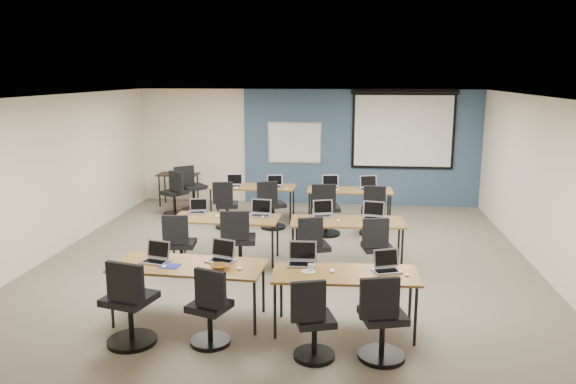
# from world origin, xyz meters

# --- Properties ---
(floor) EXTENTS (8.00, 9.00, 0.02)m
(floor) POSITION_xyz_m (0.00, 0.00, 0.00)
(floor) COLOR #6B6354
(floor) RESTS_ON ground
(ceiling) EXTENTS (8.00, 9.00, 0.02)m
(ceiling) POSITION_xyz_m (0.00, 0.00, 2.70)
(ceiling) COLOR white
(ceiling) RESTS_ON ground
(wall_back) EXTENTS (8.00, 0.04, 2.70)m
(wall_back) POSITION_xyz_m (0.00, 4.50, 1.35)
(wall_back) COLOR beige
(wall_back) RESTS_ON ground
(wall_front) EXTENTS (8.00, 0.04, 2.70)m
(wall_front) POSITION_xyz_m (0.00, -4.50, 1.35)
(wall_front) COLOR beige
(wall_front) RESTS_ON ground
(wall_left) EXTENTS (0.04, 9.00, 2.70)m
(wall_left) POSITION_xyz_m (-4.00, 0.00, 1.35)
(wall_left) COLOR beige
(wall_left) RESTS_ON ground
(wall_right) EXTENTS (0.04, 9.00, 2.70)m
(wall_right) POSITION_xyz_m (4.00, 0.00, 1.35)
(wall_right) COLOR beige
(wall_right) RESTS_ON ground
(blue_accent_panel) EXTENTS (5.50, 0.04, 2.70)m
(blue_accent_panel) POSITION_xyz_m (1.25, 4.47, 1.35)
(blue_accent_panel) COLOR #3D5977
(blue_accent_panel) RESTS_ON wall_back
(whiteboard) EXTENTS (1.28, 0.03, 0.98)m
(whiteboard) POSITION_xyz_m (-0.30, 4.43, 1.45)
(whiteboard) COLOR #B2B6BA
(whiteboard) RESTS_ON wall_back
(projector_screen) EXTENTS (2.40, 0.10, 1.82)m
(projector_screen) POSITION_xyz_m (2.20, 4.41, 1.89)
(projector_screen) COLOR black
(projector_screen) RESTS_ON wall_back
(training_table_front_left) EXTENTS (1.88, 0.78, 0.73)m
(training_table_front_left) POSITION_xyz_m (-0.94, -2.23, 0.69)
(training_table_front_left) COLOR brown
(training_table_front_left) RESTS_ON floor
(training_table_front_right) EXTENTS (1.73, 0.72, 0.73)m
(training_table_front_right) POSITION_xyz_m (0.99, -2.32, 0.68)
(training_table_front_right) COLOR brown
(training_table_front_right) RESTS_ON floor
(training_table_mid_left) EXTENTS (1.74, 0.73, 0.73)m
(training_table_mid_left) POSITION_xyz_m (-0.99, 0.09, 0.68)
(training_table_mid_left) COLOR #9C7143
(training_table_mid_left) RESTS_ON floor
(training_table_mid_right) EXTENTS (1.82, 0.76, 0.73)m
(training_table_mid_right) POSITION_xyz_m (1.00, 0.11, 0.69)
(training_table_mid_right) COLOR #A96D3D
(training_table_mid_right) RESTS_ON floor
(training_table_back_left) EXTENTS (1.78, 0.74, 0.73)m
(training_table_back_left) POSITION_xyz_m (-1.02, 2.75, 0.68)
(training_table_back_left) COLOR #95632C
(training_table_back_left) RESTS_ON floor
(training_table_back_right) EXTENTS (1.73, 0.72, 0.73)m
(training_table_back_right) POSITION_xyz_m (1.02, 2.61, 0.68)
(training_table_back_right) COLOR #A27C45
(training_table_back_right) RESTS_ON floor
(laptop_0) EXTENTS (0.32, 0.27, 0.25)m
(laptop_0) POSITION_xyz_m (-1.38, -2.16, 0.79)
(laptop_0) COLOR silver
(laptop_0) RESTS_ON training_table_front_left
(mouse_0) EXTENTS (0.08, 0.11, 0.03)m
(mouse_0) POSITION_xyz_m (-1.21, -2.36, 0.74)
(mouse_0) COLOR white
(mouse_0) RESTS_ON training_table_front_left
(task_chair_0) EXTENTS (0.57, 0.57, 1.04)m
(task_chair_0) POSITION_xyz_m (-1.42, -2.98, 0.43)
(task_chair_0) COLOR black
(task_chair_0) RESTS_ON floor
(laptop_1) EXTENTS (0.33, 0.28, 0.25)m
(laptop_1) POSITION_xyz_m (-0.57, -2.03, 0.79)
(laptop_1) COLOR #A0A1AA
(laptop_1) RESTS_ON training_table_front_left
(mouse_1) EXTENTS (0.08, 0.11, 0.04)m
(mouse_1) POSITION_xyz_m (-0.28, -2.33, 0.74)
(mouse_1) COLOR white
(mouse_1) RESTS_ON training_table_front_left
(task_chair_1) EXTENTS (0.49, 0.47, 0.96)m
(task_chair_1) POSITION_xyz_m (-0.52, -2.88, 0.39)
(task_chair_1) COLOR black
(task_chair_1) RESTS_ON floor
(laptop_2) EXTENTS (0.35, 0.30, 0.27)m
(laptop_2) POSITION_xyz_m (0.45, -2.05, 0.80)
(laptop_2) COLOR silver
(laptop_2) RESTS_ON training_table_front_right
(mouse_2) EXTENTS (0.07, 0.11, 0.04)m
(mouse_2) POSITION_xyz_m (0.83, -2.29, 0.74)
(mouse_2) COLOR white
(mouse_2) RESTS_ON training_table_front_right
(task_chair_2) EXTENTS (0.47, 0.46, 0.95)m
(task_chair_2) POSITION_xyz_m (0.66, -3.08, 0.39)
(task_chair_2) COLOR black
(task_chair_2) RESTS_ON floor
(laptop_3) EXTENTS (0.32, 0.27, 0.24)m
(laptop_3) POSITION_xyz_m (1.48, -2.18, 0.79)
(laptop_3) COLOR #A0A0A9
(laptop_3) RESTS_ON training_table_front_right
(mouse_3) EXTENTS (0.06, 0.10, 0.03)m
(mouse_3) POSITION_xyz_m (1.71, -2.32, 0.74)
(mouse_3) COLOR white
(mouse_3) RESTS_ON training_table_front_right
(task_chair_3) EXTENTS (0.52, 0.52, 1.00)m
(task_chair_3) POSITION_xyz_m (1.39, -3.01, 0.41)
(task_chair_3) COLOR black
(task_chair_3) RESTS_ON floor
(laptop_4) EXTENTS (0.30, 0.26, 0.23)m
(laptop_4) POSITION_xyz_m (-1.55, 0.37, 0.79)
(laptop_4) COLOR #B0B0BC
(laptop_4) RESTS_ON training_table_mid_left
(mouse_4) EXTENTS (0.09, 0.11, 0.03)m
(mouse_4) POSITION_xyz_m (-1.15, 0.12, 0.74)
(mouse_4) COLOR white
(mouse_4) RESTS_ON training_table_mid_left
(task_chair_4) EXTENTS (0.48, 0.48, 0.97)m
(task_chair_4) POSITION_xyz_m (-1.56, -0.62, 0.40)
(task_chair_4) COLOR black
(task_chair_4) RESTS_ON floor
(laptop_5) EXTENTS (0.35, 0.30, 0.26)m
(laptop_5) POSITION_xyz_m (-0.45, 0.29, 0.80)
(laptop_5) COLOR #BDBDBD
(laptop_5) RESTS_ON training_table_mid_left
(mouse_5) EXTENTS (0.07, 0.10, 0.03)m
(mouse_5) POSITION_xyz_m (-0.39, 0.15, 0.74)
(mouse_5) COLOR white
(mouse_5) RESTS_ON training_table_mid_left
(task_chair_5) EXTENTS (0.54, 0.54, 1.02)m
(task_chair_5) POSITION_xyz_m (-0.67, -0.46, 0.42)
(task_chair_5) COLOR black
(task_chair_5) RESTS_ON floor
(laptop_6) EXTENTS (0.34, 0.29, 0.26)m
(laptop_6) POSITION_xyz_m (0.58, 0.38, 0.79)
(laptop_6) COLOR silver
(laptop_6) RESTS_ON training_table_mid_right
(mouse_6) EXTENTS (0.08, 0.11, 0.03)m
(mouse_6) POSITION_xyz_m (0.85, 0.09, 0.74)
(mouse_6) COLOR white
(mouse_6) RESTS_ON training_table_mid_right
(task_chair_6) EXTENTS (0.48, 0.46, 0.95)m
(task_chair_6) POSITION_xyz_m (0.49, -0.49, 0.39)
(task_chair_6) COLOR black
(task_chair_6) RESTS_ON floor
(laptop_7) EXTENTS (0.35, 0.30, 0.27)m
(laptop_7) POSITION_xyz_m (1.42, 0.32, 0.80)
(laptop_7) COLOR silver
(laptop_7) RESTS_ON training_table_mid_right
(mouse_7) EXTENTS (0.08, 0.11, 0.03)m
(mouse_7) POSITION_xyz_m (1.58, 0.06, 0.74)
(mouse_7) COLOR white
(mouse_7) RESTS_ON training_table_mid_right
(task_chair_7) EXTENTS (0.48, 0.48, 0.96)m
(task_chair_7) POSITION_xyz_m (1.44, -0.46, 0.40)
(task_chair_7) COLOR black
(task_chair_7) RESTS_ON floor
(laptop_8) EXTENTS (0.33, 0.28, 0.25)m
(laptop_8) POSITION_xyz_m (-1.40, 2.68, 0.79)
(laptop_8) COLOR silver
(laptop_8) RESTS_ON training_table_back_left
(mouse_8) EXTENTS (0.07, 0.11, 0.04)m
(mouse_8) POSITION_xyz_m (-1.31, 2.48, 0.74)
(mouse_8) COLOR white
(mouse_8) RESTS_ON training_table_back_left
(task_chair_8) EXTENTS (0.49, 0.49, 0.97)m
(task_chair_8) POSITION_xyz_m (-1.43, 2.03, 0.40)
(task_chair_8) COLOR black
(task_chair_8) RESTS_ON floor
(laptop_9) EXTENTS (0.32, 0.28, 0.25)m
(laptop_9) POSITION_xyz_m (-0.55, 2.70, 0.79)
(laptop_9) COLOR #ADADB7
(laptop_9) RESTS_ON training_table_back_left
(mouse_9) EXTENTS (0.07, 0.11, 0.03)m
(mouse_9) POSITION_xyz_m (-0.27, 2.46, 0.74)
(mouse_9) COLOR white
(mouse_9) RESTS_ON training_table_back_left
(task_chair_9) EXTENTS (0.54, 0.50, 0.99)m
(task_chair_9) POSITION_xyz_m (-0.52, 2.10, 0.41)
(task_chair_9) COLOR black
(task_chair_9) RESTS_ON floor
(laptop_10) EXTENTS (0.34, 0.29, 0.26)m
(laptop_10) POSITION_xyz_m (0.61, 2.76, 0.79)
(laptop_10) COLOR #BABAC3
(laptop_10) RESTS_ON training_table_back_right
(mouse_10) EXTENTS (0.06, 0.09, 0.03)m
(mouse_10) POSITION_xyz_m (0.76, 2.52, 0.74)
(mouse_10) COLOR white
(mouse_10) RESTS_ON training_table_back_right
(task_chair_10) EXTENTS (0.56, 0.56, 1.03)m
(task_chair_10) POSITION_xyz_m (0.57, 1.74, 0.43)
(task_chair_10) COLOR black
(task_chair_10) RESTS_ON floor
(laptop_11) EXTENTS (0.36, 0.31, 0.27)m
(laptop_11) POSITION_xyz_m (1.40, 2.71, 0.80)
(laptop_11) COLOR #A8A9B3
(laptop_11) RESTS_ON training_table_back_right
(mouse_11) EXTENTS (0.07, 0.10, 0.03)m
(mouse_11) POSITION_xyz_m (1.57, 2.49, 0.74)
(mouse_11) COLOR white
(mouse_11) RESTS_ON training_table_back_right
(task_chair_11) EXTENTS (0.51, 0.51, 0.99)m
(task_chair_11) POSITION_xyz_m (1.48, 1.88, 0.41)
(task_chair_11) COLOR black
(task_chair_11) RESTS_ON floor
(blue_mousepad) EXTENTS (0.25, 0.21, 0.01)m
(blue_mousepad) POSITION_xyz_m (-1.15, -2.32, 0.73)
(blue_mousepad) COLOR navy
(blue_mousepad) RESTS_ON training_table_front_left
(snack_bowl) EXTENTS (0.23, 0.23, 0.05)m
(snack_bowl) POSITION_xyz_m (-0.53, -2.34, 0.76)
(snack_bowl) COLOR #8B5D1B
(snack_bowl) RESTS_ON training_table_front_left
(snack_plate) EXTENTS (0.18, 0.18, 0.01)m
(snack_plate) POSITION_xyz_m (0.55, -2.34, 0.74)
(snack_plate) COLOR white
(snack_plate) RESTS_ON training_table_front_right
(coffee_cup) EXTENTS (0.08, 0.08, 0.07)m
(coffee_cup) POSITION_xyz_m (0.59, -2.31, 0.78)
(coffee_cup) COLOR silver
(coffee_cup) RESTS_ON snack_plate
(utility_table) EXTENTS (0.93, 0.51, 0.75)m
(utility_table) POSITION_xyz_m (-2.99, 3.91, 0.66)
(utility_table) COLOR black
(utility_table) RESTS_ON floor
(spare_chair_a) EXTENTS (0.67, 0.58, 1.05)m
(spare_chair_a) POSITION_xyz_m (-2.52, 3.36, 0.44)
(spare_chair_a) COLOR black
(spare_chair_a) RESTS_ON floor
(spare_chair_b) EXTENTS (0.58, 0.52, 1.00)m
(spare_chair_b) POSITION_xyz_m (-2.77, 2.94, 0.41)
(spare_chair_b) COLOR black
(spare_chair_b) RESTS_ON floor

